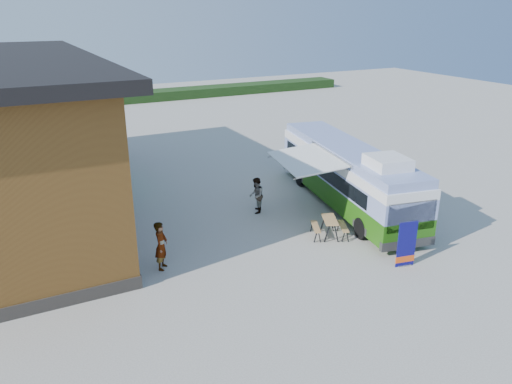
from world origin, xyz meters
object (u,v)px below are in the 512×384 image
person_b (256,195)px  slurry_tanker (101,167)px  person_a (161,246)px  picnic_table (330,223)px  banner (406,248)px  bus (347,173)px

person_b → slurry_tanker: 9.02m
slurry_tanker → person_a: bearing=-76.4°
picnic_table → person_b: size_ratio=1.07×
picnic_table → person_b: person_b is taller
banner → bus: bearing=84.3°
banner → person_a: 9.49m
bus → picnic_table: bearing=-126.3°
picnic_table → person_a: bearing=-159.8°
bus → banner: (-1.83, -6.32, -0.94)m
bus → person_a: size_ratio=6.12×
person_b → slurry_tanker: size_ratio=0.28×
banner → picnic_table: (-1.09, 3.57, -0.14)m
person_b → person_a: bearing=-30.4°
picnic_table → person_b: 4.28m
banner → slurry_tanker: 16.66m
banner → slurry_tanker: (-8.87, 14.09, 0.61)m
person_b → picnic_table: bearing=51.6°
person_a → person_b: bearing=-26.0°
banner → person_b: (-2.70, 7.53, 0.12)m
banner → picnic_table: banner is taller
bus → person_b: bus is taller
banner → person_b: banner is taller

